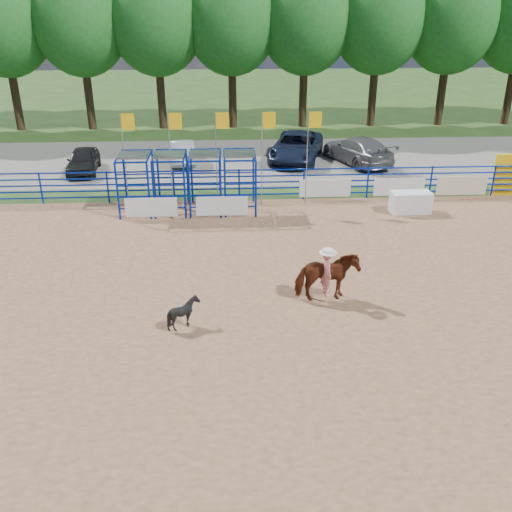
# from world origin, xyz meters

# --- Properties ---
(ground) EXTENTS (120.00, 120.00, 0.00)m
(ground) POSITION_xyz_m (0.00, 0.00, 0.00)
(ground) COLOR #375622
(ground) RESTS_ON ground
(arena_dirt) EXTENTS (30.00, 20.00, 0.02)m
(arena_dirt) POSITION_xyz_m (0.00, 0.00, 0.01)
(arena_dirt) COLOR #9D704E
(arena_dirt) RESTS_ON ground
(gravel_strip) EXTENTS (40.00, 10.00, 0.01)m
(gravel_strip) POSITION_xyz_m (0.00, 17.00, 0.01)
(gravel_strip) COLOR gray
(gravel_strip) RESTS_ON ground
(announcer_table) EXTENTS (1.75, 0.89, 0.91)m
(announcer_table) POSITION_xyz_m (7.46, 8.00, 0.48)
(announcer_table) COLOR white
(announcer_table) RESTS_ON arena_dirt
(horse_and_rider) EXTENTS (2.00, 1.08, 2.48)m
(horse_and_rider) POSITION_xyz_m (2.44, 0.34, 0.92)
(horse_and_rider) COLOR #612913
(horse_and_rider) RESTS_ON arena_dirt
(calf) EXTENTS (0.97, 0.90, 0.93)m
(calf) POSITION_xyz_m (-1.90, -0.99, 0.49)
(calf) COLOR black
(calf) RESTS_ON arena_dirt
(car_a) EXTENTS (1.80, 3.87, 1.28)m
(car_a) POSITION_xyz_m (-8.22, 15.06, 0.65)
(car_a) COLOR black
(car_a) RESTS_ON gravel_strip
(car_b) EXTENTS (1.77, 4.06, 1.30)m
(car_b) POSITION_xyz_m (-3.08, 16.80, 0.66)
(car_b) COLOR gray
(car_b) RESTS_ON gravel_strip
(car_c) EXTENTS (4.01, 6.09, 1.55)m
(car_c) POSITION_xyz_m (3.46, 16.87, 0.79)
(car_c) COLOR #141C33
(car_c) RESTS_ON gravel_strip
(car_d) EXTENTS (3.76, 5.55, 1.49)m
(car_d) POSITION_xyz_m (6.85, 16.08, 0.76)
(car_d) COLOR #5A5A5D
(car_d) RESTS_ON gravel_strip
(perimeter_fence) EXTENTS (30.10, 20.10, 1.50)m
(perimeter_fence) POSITION_xyz_m (0.00, 0.00, 0.75)
(perimeter_fence) COLOR #0726A4
(perimeter_fence) RESTS_ON ground
(chute_assembly) EXTENTS (19.32, 2.41, 4.20)m
(chute_assembly) POSITION_xyz_m (-1.90, 8.84, 1.26)
(chute_assembly) COLOR #0726A4
(chute_assembly) RESTS_ON ground
(treeline) EXTENTS (56.40, 6.40, 11.24)m
(treeline) POSITION_xyz_m (0.00, 26.00, 7.53)
(treeline) COLOR #3F2B19
(treeline) RESTS_ON ground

